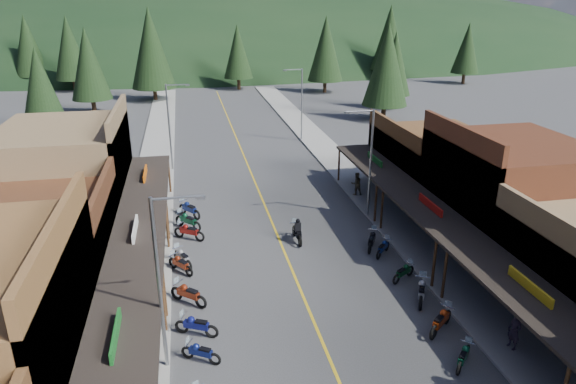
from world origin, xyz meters
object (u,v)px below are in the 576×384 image
pine_9 (394,64)px  bike_east_6 (422,290)px  bike_west_6 (196,325)px  pine_11 (387,64)px  shop_west_2 (39,250)px  shop_east_3 (434,165)px  streetlight_0 (162,278)px  bike_west_12 (189,208)px  pine_7 (28,46)px  bike_east_7 (404,271)px  streetlight_3 (300,101)px  bike_east_8 (383,247)px  pedestrian_east_b (356,184)px  bike_west_11 (188,220)px  pine_6 (467,48)px  pine_10 (88,64)px  pine_1 (69,48)px  shop_east_2 (506,196)px  pine_4 (326,49)px  streetlight_2 (369,159)px  bike_east_5 (441,320)px  pine_8 (39,82)px  rider_on_bike (297,232)px  bike_west_9 (183,257)px  streetlight_1 (171,123)px  shop_west_3 (70,175)px  pine_5 (390,37)px  pine_2 (151,48)px  bike_west_10 (189,231)px  pedestrian_east_a (515,331)px  bike_east_9 (372,239)px  pine_3 (238,51)px

pine_9 → bike_east_6: bearing=-110.4°
bike_west_6 → pine_11: bearing=-5.8°
shop_west_2 → shop_east_3: size_ratio=1.00×
streetlight_0 → bike_west_12: 17.04m
pine_7 → bike_east_7: size_ratio=6.52×
streetlight_3 → pine_11: bearing=31.5°
pine_7 → bike_east_7: pine_7 is taller
shop_east_3 → bike_east_8: bearing=-130.1°
pedestrian_east_b → bike_west_11: bearing=11.5°
pedestrian_east_b → bike_east_8: bearing=77.2°
pine_6 → pine_10: bearing=-167.7°
pine_1 → shop_east_2: bearing=-61.0°
bike_west_12 → shop_east_3: bearing=-33.4°
shop_east_2 → bike_east_7: size_ratio=5.69×
pine_6 → pine_7: size_ratio=0.88×
shop_east_2 → pine_4: pine_4 is taller
streetlight_2 → bike_east_5: size_ratio=3.54×
pine_1 → pine_8: pine_1 is taller
rider_on_bike → bike_west_11: bearing=152.6°
bike_west_6 → bike_west_9: (-0.58, 7.06, -0.01)m
pine_11 → pedestrian_east_b: 29.32m
streetlight_1 → streetlight_0: bearing=-90.0°
pine_10 → rider_on_bike: (19.12, -44.98, -6.09)m
pine_1 → pine_10: (6.00, -20.00, -0.45)m
shop_west_2 → shop_west_3: bearing=90.2°
shop_west_2 → streetlight_2: size_ratio=1.36×
bike_east_8 → pine_9: bearing=110.7°
shop_east_3 → bike_west_11: shop_east_3 is taller
pedestrian_east_b → bike_west_12: bearing=2.9°
pine_9 → bike_east_7: pine_9 is taller
bike_west_6 → pedestrian_east_b: bearing=-13.9°
pine_1 → bike_west_11: bearing=-73.6°
pine_5 → bike_west_6: 86.04m
bike_east_8 → shop_east_2: bearing=40.8°
pine_8 → pine_2: bearing=56.3°
pine_7 → pine_9: (56.00, -31.00, -0.86)m
pine_2 → bike_west_10: pine_2 is taller
pine_8 → pedestrian_east_a: bearing=-57.7°
streetlight_2 → bike_west_6: (-12.71, -11.95, -3.85)m
shop_west_2 → pine_6: pine_6 is taller
streetlight_2 → pine_1: bearing=116.5°
shop_west_2 → streetlight_0: bearing=-48.5°
pine_7 → bike_west_9: bearing=-70.6°
streetlight_1 → bike_east_9: streetlight_1 is taller
shop_east_2 → bike_east_9: bearing=170.6°
pine_4 → pine_9: 16.18m
pine_3 → bike_west_6: (-9.75, -69.95, -5.87)m
bike_east_8 → pine_4: bearing=121.7°
shop_west_2 → bike_east_9: shop_west_2 is taller
shop_east_2 → pine_6: pine_6 is taller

